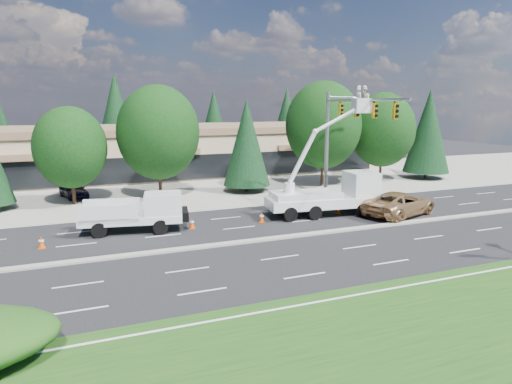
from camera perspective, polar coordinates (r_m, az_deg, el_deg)
name	(u,v)px	position (r m, az deg, el deg)	size (l,w,h in m)	color
ground	(257,241)	(27.23, 0.18, -6.16)	(140.00, 140.00, 0.00)	black
concrete_apron	(182,186)	(45.90, -9.23, 0.74)	(140.00, 22.00, 0.01)	gray
grass_verge	(403,347)	(16.82, 17.93, -17.99)	(140.00, 10.00, 0.01)	#174012
road_median	(257,240)	(27.21, 0.18, -6.04)	(120.00, 0.55, 0.12)	gray
strip_mall	(162,149)	(55.22, -11.62, 5.32)	(50.40, 15.40, 5.50)	tan
tree_front_c	(70,148)	(39.27, -22.20, 5.17)	(5.68, 5.68, 7.89)	#332114
tree_front_d	(158,132)	(39.78, -12.12, 7.29)	(6.95, 6.95, 9.65)	#332114
tree_front_e	(247,142)	(41.96, -1.18, 6.22)	(4.32, 4.32, 8.51)	#332114
tree_front_f	(323,125)	(45.32, 8.42, 8.28)	(7.40, 7.40, 10.26)	#332114
tree_front_g	(382,130)	(49.23, 15.52, 7.50)	(6.66, 6.66, 9.24)	#332114
tree_front_h	(428,131)	(53.09, 20.71, 7.15)	(4.88, 4.88, 9.62)	#332114
tree_back_a	(3,133)	(66.73, -29.11, 6.48)	(4.19, 4.19, 8.26)	#332114
tree_back_b	(116,115)	(66.40, -17.09, 9.18)	(6.19, 6.19, 12.19)	#332114
tree_back_c	(214,122)	(69.07, -5.27, 8.71)	(5.12, 5.12, 10.09)	#332114
tree_back_d	(287,119)	(73.40, 3.85, 9.06)	(5.36, 5.36, 10.58)	#332114
signal_mast	(342,129)	(36.98, 10.65, 7.72)	(2.76, 10.16, 9.00)	gray
utility_pickup	(139,216)	(30.01, -14.40, -2.93)	(6.59, 3.40, 2.41)	white
bucket_truck	(334,188)	(33.71, 9.69, 0.55)	(8.57, 3.45, 9.30)	white
traffic_cone_a	(41,242)	(28.58, -25.25, -5.69)	(0.40, 0.40, 0.70)	#DD4406
traffic_cone_b	(192,223)	(30.18, -8.02, -3.89)	(0.40, 0.40, 0.70)	#DD4406
traffic_cone_c	(262,217)	(31.47, 0.72, -3.17)	(0.40, 0.40, 0.70)	#DD4406
traffic_cone_d	(338,209)	(34.47, 10.19, -2.09)	(0.40, 0.40, 0.70)	#DD4406
minivan	(400,204)	(34.84, 17.52, -1.40)	(2.90, 6.29, 1.75)	tan
parked_car_west	(74,190)	(42.65, -21.84, 0.27)	(1.65, 4.10, 1.40)	black
parked_car_east	(242,173)	(48.48, -1.82, 2.34)	(1.66, 4.75, 1.56)	black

